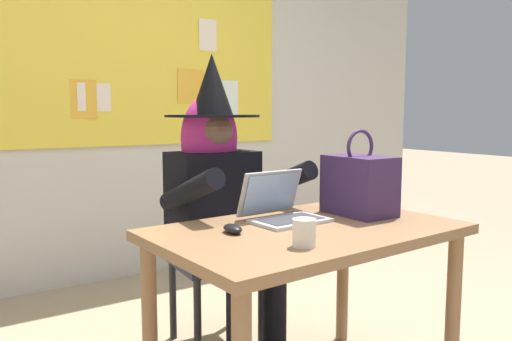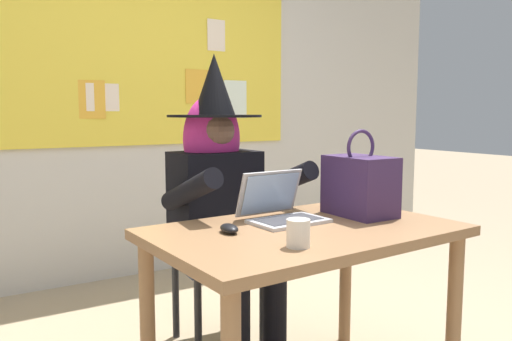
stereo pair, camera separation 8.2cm
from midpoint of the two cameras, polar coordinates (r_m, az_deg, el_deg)
wall_back_bulletin at (r=3.73m, az=-12.68°, el=9.25°), size 5.72×2.18×2.70m
desk_main at (r=2.03m, az=6.71°, el=-9.13°), size 1.23×0.81×0.73m
chair_at_desk at (r=2.64m, az=-4.16°, el=-7.96°), size 0.45×0.45×0.92m
person_costumed at (r=2.47m, az=-3.01°, el=-2.06°), size 0.61×0.70×1.47m
laptop at (r=2.11m, az=3.94°, el=-4.46°), size 0.32×0.29×0.20m
computer_mouse at (r=1.90m, az=-1.82°, el=-6.58°), size 0.07×0.11×0.03m
handbag at (r=2.26m, az=12.69°, el=-1.60°), size 0.20×0.30×0.38m
coffee_mug at (r=1.71m, az=6.18°, el=-7.07°), size 0.08×0.08×0.09m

